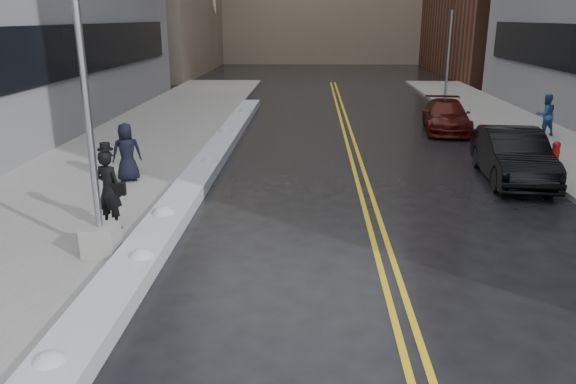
# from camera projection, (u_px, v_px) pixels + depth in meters

# --- Properties ---
(ground) EXTENTS (160.00, 160.00, 0.00)m
(ground) POSITION_uv_depth(u_px,v_px,m) (253.00, 313.00, 9.47)
(ground) COLOR black
(ground) RESTS_ON ground
(sidewalk_west) EXTENTS (5.50, 50.00, 0.15)m
(sidewalk_west) POSITION_uv_depth(u_px,v_px,m) (116.00, 160.00, 19.22)
(sidewalk_west) COLOR gray
(sidewalk_west) RESTS_ON ground
(lane_line_left) EXTENTS (0.12, 50.00, 0.01)m
(lane_line_left) POSITION_uv_depth(u_px,v_px,m) (353.00, 165.00, 18.91)
(lane_line_left) COLOR gold
(lane_line_left) RESTS_ON ground
(lane_line_right) EXTENTS (0.12, 50.00, 0.01)m
(lane_line_right) POSITION_uv_depth(u_px,v_px,m) (362.00, 165.00, 18.90)
(lane_line_right) COLOR gold
(lane_line_right) RESTS_ON ground
(snow_ridge) EXTENTS (0.90, 30.00, 0.34)m
(snow_ridge) POSITION_uv_depth(u_px,v_px,m) (200.00, 174.00, 17.15)
(snow_ridge) COLOR #B9BBC2
(snow_ridge) RESTS_ON ground
(lamppost) EXTENTS (0.65, 0.65, 7.62)m
(lamppost) POSITION_uv_depth(u_px,v_px,m) (90.00, 139.00, 10.76)
(lamppost) COLOR gray
(lamppost) RESTS_ON sidewalk_west
(fire_hydrant) EXTENTS (0.26, 0.26, 0.73)m
(fire_hydrant) POSITION_uv_depth(u_px,v_px,m) (556.00, 151.00, 18.47)
(fire_hydrant) COLOR maroon
(fire_hydrant) RESTS_ON sidewalk_east
(traffic_signal) EXTENTS (0.16, 0.20, 6.00)m
(traffic_signal) POSITION_uv_depth(u_px,v_px,m) (450.00, 43.00, 30.99)
(traffic_signal) COLOR gray
(traffic_signal) RESTS_ON sidewalk_east
(pedestrian_fedora) EXTENTS (0.78, 0.66, 1.83)m
(pedestrian_fedora) POSITION_uv_depth(u_px,v_px,m) (109.00, 190.00, 12.59)
(pedestrian_fedora) COLOR black
(pedestrian_fedora) RESTS_ON sidewalk_west
(pedestrian_c) EXTENTS (0.98, 0.82, 1.72)m
(pedestrian_c) POSITION_uv_depth(u_px,v_px,m) (127.00, 152.00, 16.32)
(pedestrian_c) COLOR black
(pedestrian_c) RESTS_ON sidewalk_west
(pedestrian_east) EXTENTS (0.94, 0.81, 1.68)m
(pedestrian_east) POSITION_uv_depth(u_px,v_px,m) (545.00, 115.00, 22.67)
(pedestrian_east) COLOR navy
(pedestrian_east) RESTS_ON sidewalk_east
(car_black) EXTENTS (2.00, 4.83, 1.55)m
(car_black) POSITION_uv_depth(u_px,v_px,m) (513.00, 155.00, 16.93)
(car_black) COLOR black
(car_black) RESTS_ON ground
(car_maroon) EXTENTS (2.36, 4.72, 1.32)m
(car_maroon) POSITION_uv_depth(u_px,v_px,m) (446.00, 116.00, 24.38)
(car_maroon) COLOR #3D0D09
(car_maroon) RESTS_ON ground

